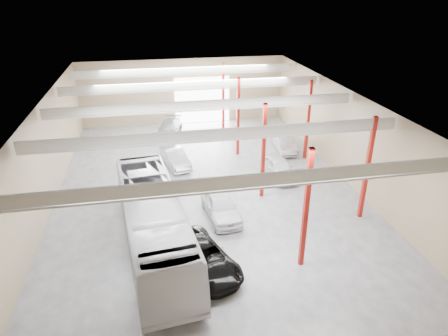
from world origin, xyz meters
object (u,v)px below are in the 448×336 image
object	(u,v)px
car_row_b	(175,158)
car_row_a	(221,205)
car_row_c	(169,129)
car_right_near	(285,143)
black_sedan	(203,258)
car_right_far	(278,167)
coach_bus	(153,222)

from	to	relation	value
car_row_b	car_row_a	bearing A→B (deg)	-88.67
car_row_c	car_right_near	xyz separation A→B (m)	(10.30, -5.95, 0.00)
black_sedan	car_right_far	bearing A→B (deg)	33.71
coach_bus	car_row_b	xyz separation A→B (m)	(2.11, 11.49, -1.11)
car_row_a	car_right_near	size ratio (longest dim) A/B	1.08
car_right_far	car_right_near	bearing A→B (deg)	61.71
black_sedan	car_row_a	size ratio (longest dim) A/B	1.14
car_row_c	car_right_far	bearing A→B (deg)	-38.66
coach_bus	car_right_far	size ratio (longest dim) A/B	2.84
black_sedan	car_right_far	distance (m)	12.79
car_row_a	car_right_far	bearing A→B (deg)	37.00
coach_bus	car_row_b	world-z (taller)	coach_bus
car_row_b	car_right_near	distance (m)	10.42
coach_bus	car_row_c	distance (m)	19.14
car_row_c	car_right_near	size ratio (longest dim) A/B	1.13
car_row_b	car_right_far	distance (m)	8.79
car_row_c	car_right_far	xyz separation A→B (m)	(8.00, -11.15, 0.05)
coach_bus	car_right_far	world-z (taller)	coach_bus
black_sedan	car_right_near	size ratio (longest dim) A/B	1.24
car_row_c	car_right_near	world-z (taller)	car_right_near
car_right_near	car_right_far	bearing A→B (deg)	-108.82
car_right_near	car_right_far	distance (m)	5.69
coach_bus	car_row_c	world-z (taller)	coach_bus
car_row_b	car_row_c	world-z (taller)	car_row_c
car_row_b	car_right_near	world-z (taller)	car_right_near
black_sedan	car_right_far	xyz separation A→B (m)	(7.63, 10.26, 0.02)
car_right_near	car_row_a	bearing A→B (deg)	-122.74
car_row_b	car_row_c	distance (m)	7.50
car_right_far	car_row_b	bearing A→B (deg)	151.05
car_right_near	car_right_far	xyz separation A→B (m)	(-2.30, -5.20, 0.05)
coach_bus	black_sedan	world-z (taller)	coach_bus
car_row_a	car_row_b	bearing A→B (deg)	100.20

